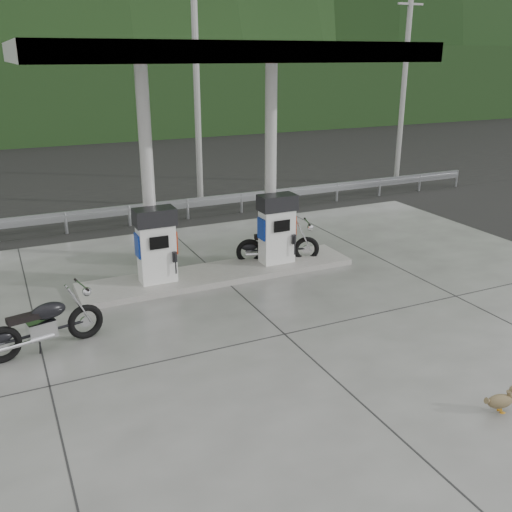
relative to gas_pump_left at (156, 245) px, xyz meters
name	(u,v)px	position (x,y,z in m)	size (l,w,h in m)	color
ground	(263,316)	(1.60, -2.50, -1.07)	(160.00, 160.00, 0.00)	black
forecourt_apron	(263,315)	(1.60, -2.50, -1.06)	(18.00, 14.00, 0.02)	slate
pump_island	(220,273)	(1.60, 0.00, -0.98)	(7.00, 1.40, 0.15)	gray
gas_pump_left	(156,245)	(0.00, 0.00, 0.00)	(0.95, 0.55, 1.80)	white
gas_pump_right	(277,229)	(3.20, 0.00, 0.00)	(0.95, 0.55, 1.80)	white
canopy_column_left	(148,175)	(0.00, 0.40, 1.60)	(0.30, 0.30, 5.00)	silver
canopy_column_right	(271,165)	(3.20, 0.40, 1.60)	(0.30, 0.30, 5.00)	silver
canopy_roof	(215,52)	(1.60, 0.00, 4.30)	(8.50, 5.00, 0.40)	silver
guardrail	(159,202)	(1.60, 5.50, -0.36)	(26.00, 0.16, 1.42)	#94979B
road	(135,200)	(1.60, 9.00, -1.07)	(60.00, 7.00, 0.01)	black
utility_pole_b	(197,95)	(3.60, 7.00, 2.93)	(0.22, 0.22, 8.00)	gray
utility_pole_c	(404,88)	(12.60, 7.00, 2.93)	(0.22, 0.22, 8.00)	gray
tree_band	(62,92)	(1.60, 27.50, 1.93)	(80.00, 6.00, 6.00)	black
forested_hills	(30,105)	(1.60, 57.50, -1.07)	(100.00, 40.00, 140.00)	black
motorcycle_left	(44,325)	(-2.79, -2.13, -0.55)	(2.13, 0.67, 1.01)	black
motorcycle_right	(278,245)	(3.38, 0.28, -0.55)	(2.10, 0.66, 1.00)	black
duck	(500,402)	(3.41, -7.26, -0.86)	(0.53, 0.15, 0.38)	brown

